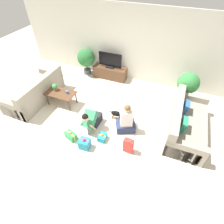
{
  "coord_description": "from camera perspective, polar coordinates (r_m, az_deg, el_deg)",
  "views": [
    {
      "loc": [
        1.71,
        -3.24,
        3.82
      ],
      "look_at": [
        0.39,
        0.06,
        0.45
      ],
      "focal_mm": 28.0,
      "sensor_mm": 36.0,
      "label": 1
    }
  ],
  "objects": [
    {
      "name": "wall_back",
      "position": [
        6.61,
        5.49,
        20.94
      ],
      "size": [
        8.4,
        0.06,
        2.6
      ],
      "color": "beige",
      "rests_on": "ground_plane"
    },
    {
      "name": "person_kneeling",
      "position": [
        4.89,
        -6.77,
        -2.36
      ],
      "size": [
        0.35,
        0.8,
        0.77
      ],
      "rotation": [
        0.0,
        0.0,
        -0.02
      ],
      "color": "#23232D",
      "rests_on": "ground_plane"
    },
    {
      "name": "ground_plane",
      "position": [
        5.29,
        -4.18,
        -2.84
      ],
      "size": [
        16.0,
        16.0,
        0.0
      ],
      "primitive_type": "plane",
      "color": "beige"
    },
    {
      "name": "tv",
      "position": [
        6.79,
        -0.63,
        16.25
      ],
      "size": [
        0.9,
        0.2,
        0.58
      ],
      "color": "black",
      "rests_on": "tv_console"
    },
    {
      "name": "dog",
      "position": [
        5.18,
        1.91,
        -0.61
      ],
      "size": [
        0.52,
        0.17,
        0.32
      ],
      "rotation": [
        0.0,
        0.0,
        1.62
      ],
      "color": "black",
      "rests_on": "ground_plane"
    },
    {
      "name": "person_sitting",
      "position": [
        4.81,
        4.62,
        -2.99
      ],
      "size": [
        0.64,
        0.61,
        0.96
      ],
      "rotation": [
        0.0,
        0.0,
        3.59
      ],
      "color": "#283351",
      "rests_on": "ground_plane"
    },
    {
      "name": "sofa_left",
      "position": [
        6.37,
        -23.59,
        5.87
      ],
      "size": [
        0.93,
        2.07,
        0.84
      ],
      "rotation": [
        0.0,
        0.0,
        -1.57
      ],
      "color": "gray",
      "rests_on": "ground_plane"
    },
    {
      "name": "gift_bag_a",
      "position": [
        4.45,
        5.36,
        -10.9
      ],
      "size": [
        0.26,
        0.17,
        0.45
      ],
      "rotation": [
        0.0,
        0.0,
        -0.08
      ],
      "color": "red",
      "rests_on": "ground_plane"
    },
    {
      "name": "gift_box_c",
      "position": [
        4.61,
        -8.95,
        -10.16
      ],
      "size": [
        0.28,
        0.25,
        0.35
      ],
      "rotation": [
        0.0,
        0.0,
        0.07
      ],
      "color": "teal",
      "rests_on": "ground_plane"
    },
    {
      "name": "potted_plant_corner_right",
      "position": [
        6.06,
        23.58,
        8.33
      ],
      "size": [
        0.67,
        0.67,
        1.05
      ],
      "color": "#336B84",
      "rests_on": "ground_plane"
    },
    {
      "name": "sofa_right",
      "position": [
        5.2,
        22.87,
        -3.53
      ],
      "size": [
        0.93,
        2.07,
        0.84
      ],
      "rotation": [
        0.0,
        0.0,
        1.57
      ],
      "color": "gray",
      "rests_on": "ground_plane"
    },
    {
      "name": "potted_plant_back_left",
      "position": [
        7.17,
        -8.46,
        16.87
      ],
      "size": [
        0.67,
        0.67,
        1.02
      ],
      "color": "#4C4C51",
      "rests_on": "ground_plane"
    },
    {
      "name": "coffee_table",
      "position": [
        5.84,
        -16.41,
        5.64
      ],
      "size": [
        0.94,
        0.54,
        0.45
      ],
      "color": "brown",
      "rests_on": "ground_plane"
    },
    {
      "name": "tabletop_plant",
      "position": [
        5.9,
        -18.19,
        7.8
      ],
      "size": [
        0.17,
        0.17,
        0.22
      ],
      "color": "#A36042",
      "rests_on": "coffee_table"
    },
    {
      "name": "gift_box_a",
      "position": [
        4.76,
        -3.18,
        -8.23
      ],
      "size": [
        0.2,
        0.27,
        0.23
      ],
      "rotation": [
        0.0,
        0.0,
        0.01
      ],
      "color": "teal",
      "rests_on": "ground_plane"
    },
    {
      "name": "mug",
      "position": [
        5.69,
        -14.44,
        6.3
      ],
      "size": [
        0.12,
        0.08,
        0.09
      ],
      "color": "#386BAD",
      "rests_on": "coffee_table"
    },
    {
      "name": "gift_box_b",
      "position": [
        4.89,
        -13.3,
        -7.55
      ],
      "size": [
        0.37,
        0.28,
        0.27
      ],
      "rotation": [
        0.0,
        0.0,
        -0.34
      ],
      "color": "#2D934C",
      "rests_on": "ground_plane"
    },
    {
      "name": "tv_console",
      "position": [
        7.02,
        -0.6,
        12.77
      ],
      "size": [
        1.28,
        0.44,
        0.46
      ],
      "color": "brown",
      "rests_on": "ground_plane"
    }
  ]
}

